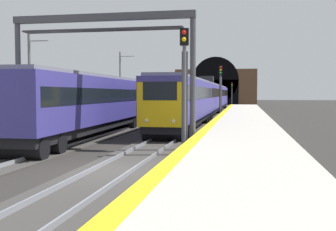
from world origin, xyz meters
The scene contains 13 objects.
ground_plane centered at (0.00, 0.00, 0.00)m, with size 320.00×320.00×0.00m, color #282623.
platform_right centered at (0.00, -4.42, 0.46)m, with size 112.00×4.29×0.92m, color #ADA89E.
platform_right_edge_strip centered at (0.00, -2.53, 0.92)m, with size 112.00×0.50×0.01m, color yellow.
track_main_line centered at (0.00, 0.00, 0.04)m, with size 160.00×2.99×0.21m.
train_main_approaching centered at (35.89, 0.00, 2.31)m, with size 55.59×2.81×4.90m.
train_adjacent_platform centered at (30.32, 5.06, 2.27)m, with size 58.94×3.20×3.98m.
railway_signal_near centered at (4.12, -1.91, 3.30)m, with size 0.39×0.38×5.68m.
railway_signal_mid centered at (31.96, -1.91, 3.53)m, with size 0.39×0.38×5.90m.
railway_signal_far centered at (73.64, -1.91, 3.09)m, with size 0.39×0.38×5.10m.
overhead_signal_gantry centered at (5.80, 2.53, 5.22)m, with size 0.70×9.50×6.79m.
tunnel_portal centered at (87.94, 2.53, 4.42)m, with size 2.22×20.19×11.78m.
catenary_mast_near centered at (39.24, 12.00, 4.30)m, with size 0.22×2.12×8.38m.
catenary_mast_far centered at (15.59, 12.00, 3.83)m, with size 0.22×1.72×7.49m.
Camera 1 is at (-13.78, -4.54, 2.83)m, focal length 43.48 mm.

